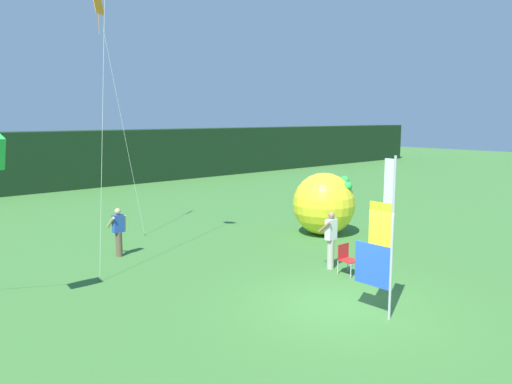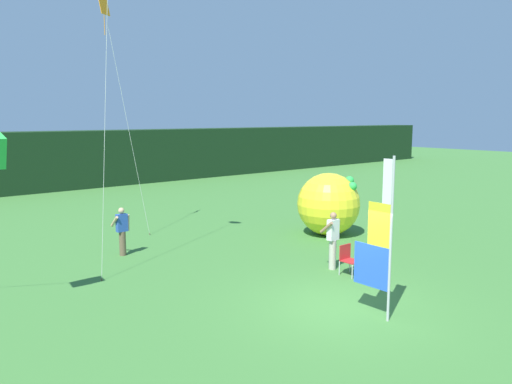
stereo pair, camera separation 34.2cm
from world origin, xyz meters
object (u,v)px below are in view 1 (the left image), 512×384
(person_near_banner, at_px, (331,238))
(person_mid_field, at_px, (118,231))
(kite_orange_diamond_1, at_px, (102,22))
(folding_chair, at_px, (347,257))
(inflatable_balloon, at_px, (324,204))
(banner_flag, at_px, (381,241))

(person_near_banner, bearing_deg, person_mid_field, 127.09)
(person_mid_field, distance_m, kite_orange_diamond_1, 7.60)
(person_near_banner, bearing_deg, folding_chair, -93.85)
(person_near_banner, height_order, kite_orange_diamond_1, kite_orange_diamond_1)
(person_near_banner, relative_size, person_mid_field, 1.09)
(inflatable_balloon, distance_m, kite_orange_diamond_1, 10.68)
(person_mid_field, relative_size, inflatable_balloon, 0.66)
(banner_flag, xyz_separation_m, person_mid_field, (-2.20, 8.74, -0.94))
(person_near_banner, height_order, folding_chair, person_near_banner)
(person_mid_field, xyz_separation_m, folding_chair, (4.18, -6.24, -0.36))
(folding_chair, relative_size, kite_orange_diamond_1, 0.10)
(person_mid_field, height_order, kite_orange_diamond_1, kite_orange_diamond_1)
(inflatable_balloon, bearing_deg, person_mid_field, 161.98)
(folding_chair, xyz_separation_m, kite_orange_diamond_1, (-3.27, 8.73, 7.49))
(inflatable_balloon, bearing_deg, banner_flag, -130.34)
(person_mid_field, relative_size, kite_orange_diamond_1, 0.18)
(person_mid_field, xyz_separation_m, kite_orange_diamond_1, (0.90, 2.49, 7.13))
(banner_flag, relative_size, kite_orange_diamond_1, 0.42)
(banner_flag, height_order, kite_orange_diamond_1, kite_orange_diamond_1)
(inflatable_balloon, relative_size, kite_orange_diamond_1, 0.27)
(person_mid_field, bearing_deg, inflatable_balloon, -18.02)
(person_near_banner, distance_m, person_mid_field, 7.00)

